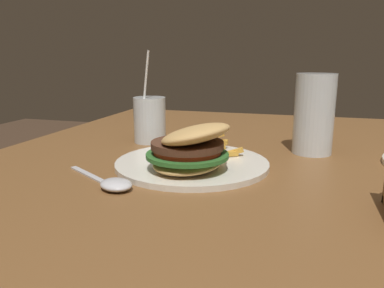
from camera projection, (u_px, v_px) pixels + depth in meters
The scene contains 5 objects.
dining_table at pixel (281, 221), 0.72m from camera, with size 1.27×1.21×0.73m.
meal_plate_near at pixel (192, 154), 0.66m from camera, with size 0.28×0.28×0.10m.
beer_glass at pixel (314, 117), 0.77m from camera, with size 0.08×0.08×0.16m.
juice_glass at pixel (150, 122), 0.88m from camera, with size 0.08×0.08×0.21m.
spoon at pixel (114, 184), 0.57m from camera, with size 0.12×0.17×0.02m.
Camera 1 is at (0.69, 0.02, 0.92)m, focal length 35.00 mm.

